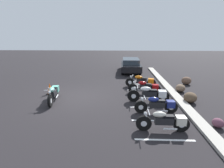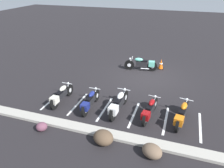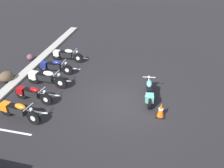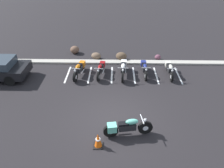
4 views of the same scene
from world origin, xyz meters
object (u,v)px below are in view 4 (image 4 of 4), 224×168
at_px(motorcycle_teal_featured, 126,127).
at_px(landscape_rock_1, 75,50).
at_px(parked_bike_2, 123,68).
at_px(parked_bike_3, 144,68).
at_px(parked_bike_1, 101,69).
at_px(landscape_rock_0, 158,57).
at_px(landscape_rock_2, 121,56).
at_px(parked_bike_4, 169,69).
at_px(traffic_cone, 98,140).
at_px(landscape_rock_3, 96,56).
at_px(parked_bike_0, 80,69).

relative_size(motorcycle_teal_featured, landscape_rock_1, 3.12).
xyz_separation_m(parked_bike_2, parked_bike_3, (1.34, 0.14, -0.05)).
bearing_deg(parked_bike_1, landscape_rock_0, 127.40).
distance_m(landscape_rock_0, landscape_rock_2, 2.62).
xyz_separation_m(parked_bike_4, traffic_cone, (-4.06, -5.98, -0.09)).
height_order(parked_bike_1, landscape_rock_2, parked_bike_1).
distance_m(parked_bike_4, landscape_rock_0, 2.20).
distance_m(parked_bike_4, traffic_cone, 7.23).
relative_size(motorcycle_teal_featured, parked_bike_3, 1.07).
bearing_deg(landscape_rock_2, landscape_rock_3, 177.43).
height_order(parked_bike_1, landscape_rock_1, parked_bike_1).
xyz_separation_m(landscape_rock_0, traffic_cone, (-3.70, -8.14, 0.14)).
bearing_deg(parked_bike_3, parked_bike_4, 86.64).
bearing_deg(landscape_rock_2, parked_bike_4, -34.90).
distance_m(parked_bike_1, landscape_rock_0, 4.55).
relative_size(parked_bike_4, landscape_rock_3, 2.74).
bearing_deg(landscape_rock_0, motorcycle_teal_featured, -108.92).
relative_size(parked_bike_0, landscape_rock_0, 4.63).
bearing_deg(parked_bike_3, motorcycle_teal_featured, -15.06).
relative_size(landscape_rock_1, landscape_rock_3, 0.94).
height_order(motorcycle_teal_featured, parked_bike_4, motorcycle_teal_featured).
bearing_deg(landscape_rock_2, parked_bike_1, -121.44).
xyz_separation_m(parked_bike_3, landscape_rock_3, (-3.23, 2.10, -0.18)).
xyz_separation_m(landscape_rock_0, landscape_rock_2, (-2.62, -0.08, 0.09)).
relative_size(motorcycle_teal_featured, parked_bike_0, 1.02).
xyz_separation_m(parked_bike_4, landscape_rock_1, (-6.51, 3.16, -0.14)).
xyz_separation_m(parked_bike_1, landscape_rock_2, (1.33, 2.17, -0.14)).
bearing_deg(landscape_rock_1, traffic_cone, -75.02).
bearing_deg(landscape_rock_3, traffic_cone, -84.85).
xyz_separation_m(parked_bike_1, traffic_cone, (0.25, -5.89, -0.09)).
relative_size(parked_bike_0, traffic_cone, 3.04).
relative_size(landscape_rock_2, traffic_cone, 1.14).
height_order(parked_bike_2, landscape_rock_3, parked_bike_2).
bearing_deg(parked_bike_4, parked_bike_0, -87.14).
bearing_deg(motorcycle_teal_featured, parked_bike_1, 96.07).
bearing_deg(parked_bike_1, parked_bike_3, 100.99).
relative_size(parked_bike_2, landscape_rock_0, 4.92).
height_order(parked_bike_2, landscape_rock_0, parked_bike_2).
relative_size(parked_bike_1, landscape_rock_1, 2.90).
bearing_deg(parked_bike_3, landscape_rock_3, -123.82).
height_order(landscape_rock_0, landscape_rock_2, landscape_rock_2).
relative_size(parked_bike_3, landscape_rock_2, 2.56).
xyz_separation_m(parked_bike_1, parked_bike_3, (2.75, 0.15, 0.00)).
height_order(parked_bike_2, landscape_rock_2, parked_bike_2).
bearing_deg(parked_bike_2, traffic_cone, -7.32).
bearing_deg(motorcycle_teal_featured, traffic_cone, -158.91).
xyz_separation_m(parked_bike_3, traffic_cone, (-2.50, -6.04, -0.09)).
bearing_deg(landscape_rock_3, landscape_rock_1, 149.90).
distance_m(motorcycle_teal_featured, landscape_rock_3, 7.73).
xyz_separation_m(landscape_rock_2, landscape_rock_3, (-1.81, 0.08, -0.04)).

